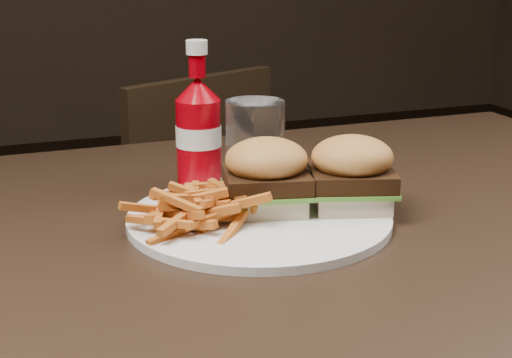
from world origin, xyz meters
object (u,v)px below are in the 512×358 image
object	(u,v)px
plate	(259,219)
ketchup_bottle	(199,144)
chair_far	(153,248)
dining_table	(280,232)
tumbler	(255,147)

from	to	relation	value
plate	ketchup_bottle	xyz separation A→B (m)	(-0.03, 0.15, 0.06)
chair_far	ketchup_bottle	world-z (taller)	ketchup_bottle
dining_table	plate	distance (m)	0.04
dining_table	ketchup_bottle	distance (m)	0.17
dining_table	chair_far	distance (m)	0.79
ketchup_bottle	tumbler	bearing A→B (deg)	-17.43
plate	ketchup_bottle	distance (m)	0.16
dining_table	chair_far	world-z (taller)	dining_table
dining_table	tumbler	bearing A→B (deg)	83.63
tumbler	chair_far	bearing A→B (deg)	90.11
ketchup_bottle	tumbler	world-z (taller)	ketchup_bottle
dining_table	tumbler	distance (m)	0.14
ketchup_bottle	chair_far	bearing A→B (deg)	83.39
ketchup_bottle	dining_table	bearing A→B (deg)	-67.98
chair_far	ketchup_bottle	bearing A→B (deg)	59.51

